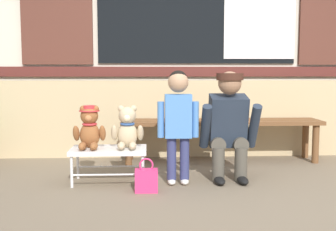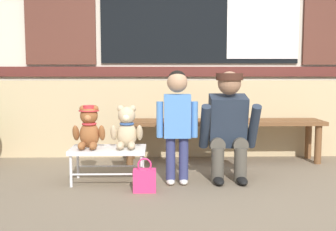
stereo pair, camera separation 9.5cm
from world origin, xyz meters
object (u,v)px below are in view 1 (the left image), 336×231
object	(u,v)px
child_standing	(178,114)
handbag_on_ground	(146,180)
small_display_bench	(109,152)
teddy_bear_with_hat	(89,128)
teddy_bear_plain	(127,129)
adult_crouching	(229,125)
wooden_bench_long	(221,126)

from	to	relation	value
child_standing	handbag_on_ground	xyz separation A→B (m)	(-0.27, -0.22, -0.50)
small_display_bench	teddy_bear_with_hat	xyz separation A→B (m)	(-0.16, 0.00, 0.21)
small_display_bench	handbag_on_ground	size ratio (longest dim) A/B	2.35
teddy_bear_plain	child_standing	world-z (taller)	child_standing
teddy_bear_plain	adult_crouching	bearing A→B (deg)	4.03
teddy_bear_with_hat	adult_crouching	xyz separation A→B (m)	(1.21, 0.06, 0.01)
small_display_bench	teddy_bear_plain	distance (m)	0.25
wooden_bench_long	teddy_bear_plain	xyz separation A→B (m)	(-0.95, -0.81, 0.09)
wooden_bench_long	adult_crouching	xyz separation A→B (m)	(-0.06, -0.75, 0.11)
small_display_bench	adult_crouching	bearing A→B (deg)	3.49
wooden_bench_long	teddy_bear_plain	bearing A→B (deg)	-139.35
teddy_bear_plain	adult_crouching	xyz separation A→B (m)	(0.89, 0.06, 0.02)
wooden_bench_long	small_display_bench	xyz separation A→B (m)	(-1.11, -0.81, -0.11)
wooden_bench_long	child_standing	distance (m)	1.05
child_standing	adult_crouching	bearing A→B (deg)	16.79
handbag_on_ground	small_display_bench	bearing A→B (deg)	137.43
small_display_bench	teddy_bear_plain	size ratio (longest dim) A/B	1.76
small_display_bench	teddy_bear_plain	xyz separation A→B (m)	(0.16, 0.00, 0.20)
adult_crouching	handbag_on_ground	bearing A→B (deg)	-153.73
teddy_bear_with_hat	teddy_bear_plain	bearing A→B (deg)	-0.13
teddy_bear_with_hat	child_standing	bearing A→B (deg)	-5.86
teddy_bear_with_hat	teddy_bear_plain	distance (m)	0.32
small_display_bench	child_standing	size ratio (longest dim) A/B	0.67
handbag_on_ground	adult_crouching	bearing A→B (deg)	26.27
child_standing	adult_crouching	world-z (taller)	child_standing
teddy_bear_with_hat	handbag_on_ground	bearing A→B (deg)	-31.68
handbag_on_ground	teddy_bear_with_hat	bearing A→B (deg)	148.32
small_display_bench	adult_crouching	size ratio (longest dim) A/B	0.67
small_display_bench	child_standing	world-z (taller)	child_standing
small_display_bench	teddy_bear_plain	bearing A→B (deg)	0.51
teddy_bear_with_hat	teddy_bear_plain	world-z (taller)	same
small_display_bench	handbag_on_ground	distance (m)	0.47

